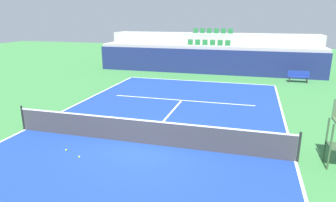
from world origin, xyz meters
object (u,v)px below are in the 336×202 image
tennis_ball_0 (79,157)px  tennis_ball_1 (66,150)px  player_bench (298,76)px  tennis_net (144,131)px

tennis_ball_0 → tennis_ball_1: same height
player_bench → tennis_net: bearing=-117.8°
player_bench → tennis_ball_0: 17.68m
player_bench → tennis_ball_0: player_bench is taller
tennis_net → tennis_ball_1: (-2.50, -1.37, -0.47)m
tennis_net → player_bench: size_ratio=7.39×
tennis_net → tennis_ball_0: bearing=-135.1°
player_bench → tennis_ball_1: size_ratio=22.73×
tennis_net → tennis_ball_0: tennis_net is taller
tennis_net → player_bench: bearing=62.2°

